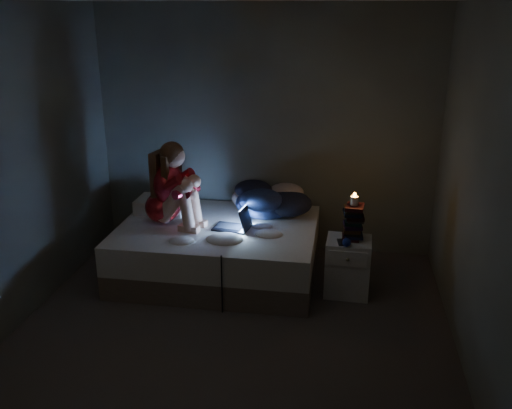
% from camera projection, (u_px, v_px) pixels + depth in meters
% --- Properties ---
extents(floor, '(3.60, 3.80, 0.02)m').
position_uv_depth(floor, '(230.00, 337.00, 4.57)').
color(floor, '#473C39').
rests_on(floor, ground).
extents(wall_back, '(3.60, 0.02, 2.60)m').
position_uv_depth(wall_back, '(265.00, 131.00, 5.91)').
color(wall_back, '#4C4E4A').
rests_on(wall_back, ground).
extents(wall_front, '(3.60, 0.02, 2.60)m').
position_uv_depth(wall_front, '(134.00, 320.00, 2.35)').
color(wall_front, '#4C4E4A').
rests_on(wall_front, ground).
extents(wall_left, '(0.02, 3.80, 2.60)m').
position_uv_depth(wall_left, '(4.00, 174.00, 4.40)').
color(wall_left, '#4C4E4A').
rests_on(wall_left, ground).
extents(wall_right, '(0.02, 3.80, 2.60)m').
position_uv_depth(wall_right, '(484.00, 198.00, 3.86)').
color(wall_right, '#4C4E4A').
rests_on(wall_right, ground).
extents(bed, '(1.91, 1.43, 0.53)m').
position_uv_depth(bed, '(218.00, 250.00, 5.55)').
color(bed, beige).
rests_on(bed, ground).
extents(pillow, '(0.50, 0.36, 0.14)m').
position_uv_depth(pillow, '(162.00, 205.00, 5.81)').
color(pillow, silver).
rests_on(pillow, bed).
extents(woman, '(0.58, 0.45, 0.85)m').
position_uv_depth(woman, '(161.00, 183.00, 5.35)').
color(woman, maroon).
rests_on(woman, bed).
extents(laptop, '(0.37, 0.28, 0.24)m').
position_uv_depth(laptop, '(231.00, 217.00, 5.34)').
color(laptop, black).
rests_on(laptop, bed).
extents(clothes_pile, '(0.78, 0.72, 0.38)m').
position_uv_depth(clothes_pile, '(265.00, 198.00, 5.67)').
color(clothes_pile, navy).
rests_on(clothes_pile, bed).
extents(nightstand, '(0.42, 0.37, 0.54)m').
position_uv_depth(nightstand, '(348.00, 267.00, 5.18)').
color(nightstand, silver).
rests_on(nightstand, ground).
extents(book_stack, '(0.19, 0.25, 0.32)m').
position_uv_depth(book_stack, '(353.00, 222.00, 5.08)').
color(book_stack, black).
rests_on(book_stack, nightstand).
extents(candle, '(0.07, 0.07, 0.08)m').
position_uv_depth(candle, '(354.00, 201.00, 5.01)').
color(candle, beige).
rests_on(candle, book_stack).
extents(phone, '(0.09, 0.15, 0.01)m').
position_uv_depth(phone, '(342.00, 242.00, 5.02)').
color(phone, black).
rests_on(phone, nightstand).
extents(blue_orb, '(0.08, 0.08, 0.08)m').
position_uv_depth(blue_orb, '(347.00, 243.00, 4.93)').
color(blue_orb, navy).
rests_on(blue_orb, nightstand).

